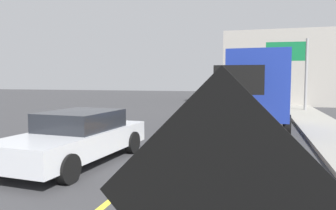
# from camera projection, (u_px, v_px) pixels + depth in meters

# --- Properties ---
(lane_center_stripe) EXTENTS (0.14, 36.00, 0.01)m
(lane_center_stripe) POSITION_uv_depth(u_px,v_px,m) (110.00, 200.00, 6.04)
(lane_center_stripe) COLOR yellow
(lane_center_stripe) RESTS_ON ground
(arrow_board_trailer) EXTENTS (1.60, 1.87, 2.70)m
(arrow_board_trailer) POSITION_uv_depth(u_px,v_px,m) (238.00, 134.00, 10.54)
(arrow_board_trailer) COLOR orange
(arrow_board_trailer) RESTS_ON ground
(box_truck) EXTENTS (2.65, 6.75, 3.34)m
(box_truck) POSITION_uv_depth(u_px,v_px,m) (261.00, 89.00, 14.36)
(box_truck) COLOR black
(box_truck) RESTS_ON ground
(pickup_car) EXTENTS (2.31, 4.83, 1.38)m
(pickup_car) POSITION_uv_depth(u_px,v_px,m) (77.00, 137.00, 8.78)
(pickup_car) COLOR silver
(pickup_car) RESTS_ON ground
(highway_guide_sign) EXTENTS (2.78, 0.34, 5.00)m
(highway_guide_sign) POSITION_uv_depth(u_px,v_px,m) (295.00, 62.00, 22.34)
(highway_guide_sign) COLOR gray
(highway_guide_sign) RESTS_ON ground
(far_building_block) EXTENTS (12.11, 9.17, 6.33)m
(far_building_block) POSITION_uv_depth(u_px,v_px,m) (293.00, 69.00, 30.55)
(far_building_block) COLOR gray
(far_building_block) RESTS_ON ground
(traffic_cone_mid_lane) EXTENTS (0.36, 0.36, 0.73)m
(traffic_cone_mid_lane) POSITION_uv_depth(u_px,v_px,m) (228.00, 166.00, 7.12)
(traffic_cone_mid_lane) COLOR black
(traffic_cone_mid_lane) RESTS_ON ground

